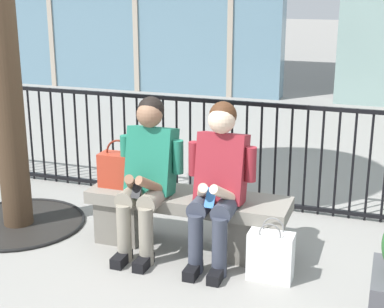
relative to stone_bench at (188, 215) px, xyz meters
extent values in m
plane|color=gray|center=(0.00, 0.00, -0.27)|extent=(60.00, 60.00, 0.00)
cube|color=gray|center=(0.00, 0.00, 0.13)|extent=(1.60, 0.44, 0.10)
cube|color=slate|center=(-0.56, 0.00, -0.10)|extent=(0.36, 0.37, 0.35)
cube|color=slate|center=(0.56, 0.00, -0.10)|extent=(0.36, 0.37, 0.35)
cylinder|color=gray|center=(-0.37, -0.18, 0.20)|extent=(0.15, 0.40, 0.15)
cylinder|color=gray|center=(-0.37, -0.38, -0.05)|extent=(0.11, 0.11, 0.45)
cube|color=black|center=(-0.37, -0.44, -0.23)|extent=(0.09, 0.22, 0.08)
cylinder|color=gray|center=(-0.19, -0.18, 0.20)|extent=(0.15, 0.40, 0.15)
cylinder|color=gray|center=(-0.19, -0.38, -0.05)|extent=(0.11, 0.11, 0.45)
cube|color=black|center=(-0.19, -0.44, -0.23)|extent=(0.09, 0.22, 0.08)
cube|color=#1E7259|center=(-0.28, -0.04, 0.44)|extent=(0.36, 0.30, 0.55)
cylinder|color=#1E7259|center=(-0.50, -0.04, 0.49)|extent=(0.08, 0.08, 0.26)
cylinder|color=#8E664C|center=(-0.36, -0.26, 0.32)|extent=(0.16, 0.28, 0.20)
cylinder|color=#1E7259|center=(-0.06, -0.04, 0.49)|extent=(0.08, 0.08, 0.26)
cylinder|color=#8E664C|center=(-0.20, -0.26, 0.32)|extent=(0.16, 0.28, 0.20)
cube|color=black|center=(-0.28, -0.32, 0.30)|extent=(0.07, 0.10, 0.13)
sphere|color=#8E664C|center=(-0.28, -0.06, 0.81)|extent=(0.20, 0.20, 0.20)
sphere|color=black|center=(-0.28, -0.03, 0.84)|extent=(0.20, 0.20, 0.20)
cylinder|color=#383D4C|center=(0.19, -0.18, 0.20)|extent=(0.15, 0.40, 0.15)
cylinder|color=#383D4C|center=(0.19, -0.38, -0.05)|extent=(0.11, 0.11, 0.45)
cube|color=black|center=(0.19, -0.44, -0.23)|extent=(0.09, 0.22, 0.08)
cylinder|color=#383D4C|center=(0.37, -0.18, 0.20)|extent=(0.15, 0.40, 0.15)
cylinder|color=#383D4C|center=(0.37, -0.38, -0.05)|extent=(0.11, 0.11, 0.45)
cube|color=black|center=(0.37, -0.44, -0.23)|extent=(0.09, 0.22, 0.08)
cube|color=maroon|center=(0.28, -0.04, 0.44)|extent=(0.36, 0.30, 0.55)
cylinder|color=maroon|center=(0.06, -0.04, 0.49)|extent=(0.08, 0.08, 0.26)
cylinder|color=beige|center=(0.20, -0.26, 0.32)|extent=(0.16, 0.28, 0.20)
cylinder|color=maroon|center=(0.50, -0.04, 0.49)|extent=(0.08, 0.08, 0.26)
cylinder|color=beige|center=(0.36, -0.26, 0.32)|extent=(0.16, 0.28, 0.20)
cube|color=#2D6BB7|center=(0.28, -0.32, 0.30)|extent=(0.07, 0.10, 0.13)
sphere|color=beige|center=(0.28, -0.06, 0.81)|extent=(0.20, 0.20, 0.20)
sphere|color=#472816|center=(0.28, -0.03, 0.84)|extent=(0.20, 0.20, 0.20)
cube|color=#B23823|center=(-0.58, -0.01, 0.32)|extent=(0.32, 0.17, 0.28)
torus|color=maroon|center=(-0.58, -0.01, 0.46)|extent=(0.22, 0.02, 0.22)
cube|color=white|center=(0.73, -0.30, -0.09)|extent=(0.32, 0.16, 0.35)
torus|color=slate|center=(0.73, -0.36, 0.10)|extent=(0.15, 0.01, 0.15)
torus|color=slate|center=(0.73, -0.25, 0.10)|extent=(0.15, 0.01, 0.15)
cylinder|color=black|center=(-2.41, 1.03, 0.23)|extent=(0.02, 0.02, 1.01)
cylinder|color=black|center=(-2.27, 1.03, 0.23)|extent=(0.02, 0.02, 1.01)
cylinder|color=black|center=(-2.13, 1.03, 0.23)|extent=(0.02, 0.02, 1.01)
cylinder|color=black|center=(-1.99, 1.03, 0.23)|extent=(0.02, 0.02, 1.01)
cylinder|color=black|center=(-1.86, 1.03, 0.23)|extent=(0.02, 0.02, 1.01)
cylinder|color=black|center=(-1.72, 1.03, 0.23)|extent=(0.02, 0.02, 1.01)
cylinder|color=black|center=(-1.58, 1.03, 0.23)|extent=(0.02, 0.02, 1.01)
cylinder|color=black|center=(-1.44, 1.03, 0.23)|extent=(0.02, 0.02, 1.01)
cylinder|color=black|center=(-1.31, 1.03, 0.23)|extent=(0.02, 0.02, 1.01)
cylinder|color=black|center=(-1.17, 1.03, 0.23)|extent=(0.02, 0.02, 1.01)
cylinder|color=black|center=(-1.03, 1.03, 0.23)|extent=(0.02, 0.02, 1.01)
cylinder|color=black|center=(-0.89, 1.03, 0.23)|extent=(0.02, 0.02, 1.01)
cylinder|color=black|center=(-0.76, 1.03, 0.23)|extent=(0.02, 0.02, 1.01)
cylinder|color=black|center=(-0.62, 1.03, 0.23)|extent=(0.02, 0.02, 1.01)
cylinder|color=black|center=(-0.48, 1.03, 0.23)|extent=(0.02, 0.02, 1.01)
cylinder|color=black|center=(-0.34, 1.03, 0.23)|extent=(0.02, 0.02, 1.01)
cylinder|color=black|center=(-0.21, 1.03, 0.23)|extent=(0.02, 0.02, 1.01)
cylinder|color=black|center=(-0.07, 1.03, 0.23)|extent=(0.02, 0.02, 1.01)
cylinder|color=black|center=(0.07, 1.03, 0.23)|extent=(0.02, 0.02, 1.01)
cylinder|color=black|center=(0.21, 1.03, 0.23)|extent=(0.02, 0.02, 1.01)
cylinder|color=black|center=(0.34, 1.03, 0.23)|extent=(0.02, 0.02, 1.01)
cylinder|color=black|center=(0.48, 1.03, 0.23)|extent=(0.02, 0.02, 1.01)
cylinder|color=black|center=(0.62, 1.03, 0.23)|extent=(0.02, 0.02, 1.01)
cylinder|color=black|center=(0.76, 1.03, 0.23)|extent=(0.02, 0.02, 1.01)
cylinder|color=black|center=(0.89, 1.03, 0.23)|extent=(0.02, 0.02, 1.01)
cylinder|color=black|center=(1.03, 1.03, 0.23)|extent=(0.02, 0.02, 1.01)
cylinder|color=black|center=(1.17, 1.03, 0.23)|extent=(0.02, 0.02, 1.01)
cylinder|color=black|center=(1.31, 1.03, 0.23)|extent=(0.02, 0.02, 1.01)
cube|color=black|center=(0.00, 1.03, -0.22)|extent=(7.57, 0.04, 0.04)
cube|color=black|center=(0.00, 1.03, 0.72)|extent=(7.57, 0.04, 0.04)
cylinder|color=black|center=(-1.56, -0.06, -0.27)|extent=(1.13, 1.13, 0.01)
torus|color=black|center=(-1.56, -0.06, -0.26)|extent=(1.16, 1.16, 0.03)
cylinder|color=#423021|center=(-1.56, -0.06, 1.43)|extent=(0.25, 0.25, 3.40)
camera|label=1|loc=(1.43, -4.00, 1.77)|focal=54.28mm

